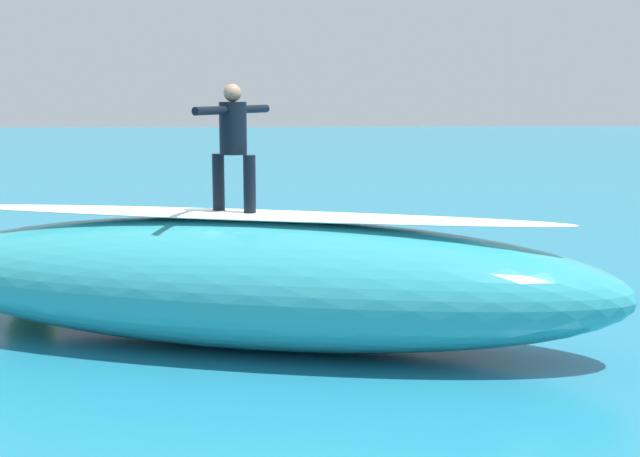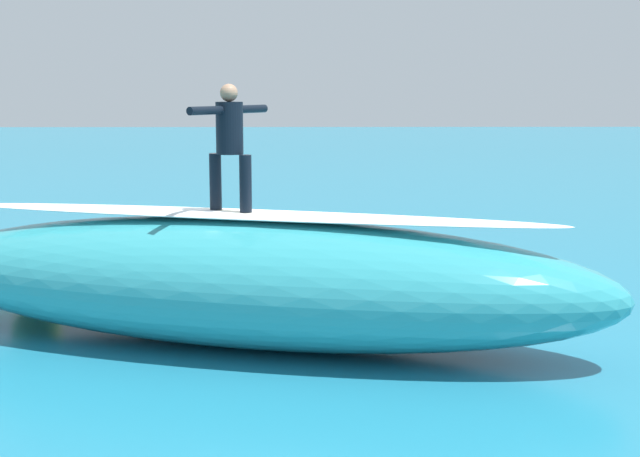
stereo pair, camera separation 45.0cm
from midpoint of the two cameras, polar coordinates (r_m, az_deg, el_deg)
ground_plane at (r=12.89m, az=-0.98°, el=-5.49°), size 120.00×120.00×0.00m
wave_crest at (r=11.23m, az=-3.44°, el=-3.42°), size 9.55×4.70×1.63m
wave_foam_lip at (r=11.08m, az=-3.48°, el=0.89°), size 7.81×2.87×0.08m
surfboard_riding at (r=11.15m, az=-4.61°, el=0.93°), size 1.88×1.44×0.08m
surfer_riding at (r=11.06m, az=-4.67°, el=5.85°), size 0.90×1.31×1.58m
surfboard_paddling at (r=13.99m, az=5.53°, el=-4.18°), size 2.11×1.77×0.08m
surfer_paddling at (r=13.86m, az=5.13°, el=-3.53°), size 1.57×1.25×0.33m
buoy_marker at (r=13.64m, az=-17.04°, el=-3.45°), size 0.74×0.74×1.26m
foam_patch_near at (r=15.96m, az=-9.36°, el=-2.49°), size 0.88×0.89×0.14m
foam_patch_mid at (r=14.37m, az=-9.89°, el=-3.83°), size 1.34×1.38×0.13m
foam_patch_far at (r=12.09m, az=9.87°, el=-6.37°), size 1.01×1.12×0.10m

